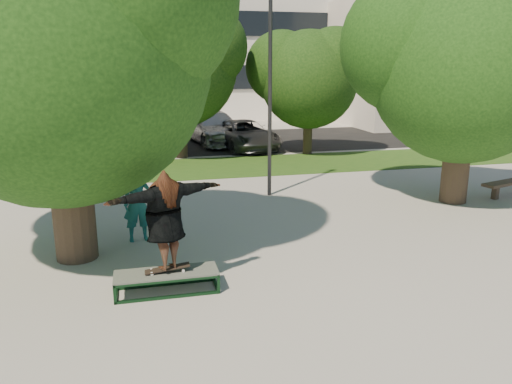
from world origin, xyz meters
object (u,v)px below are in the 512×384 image
object	(u,v)px
tree_right	(462,57)
car_dark	(147,133)
bystander	(137,203)
car_grey	(244,135)
car_silver_b	(213,128)
grind_box	(167,282)
tree_left	(52,35)
lamppost	(270,90)

from	to	relation	value
tree_right	car_dark	bearing A→B (deg)	126.74
bystander	car_grey	size ratio (longest dim) A/B	0.36
bystander	car_silver_b	size ratio (longest dim) A/B	0.32
bystander	car_grey	bearing A→B (deg)	57.35
bystander	car_grey	xyz separation A→B (m)	(5.00, 11.71, -0.20)
bystander	car_dark	xyz separation A→B (m)	(0.57, 12.39, -0.06)
car_dark	car_grey	world-z (taller)	car_dark
car_grey	car_dark	bearing A→B (deg)	162.16
grind_box	tree_left	bearing A→B (deg)	129.81
grind_box	car_dark	xyz separation A→B (m)	(0.13, 15.24, 0.62)
bystander	car_silver_b	distance (m)	14.34
lamppost	grind_box	xyz separation A→B (m)	(-3.50, -6.06, -2.96)
tree_left	lamppost	bearing A→B (deg)	36.42
bystander	grind_box	bearing A→B (deg)	-90.81
bystander	tree_left	bearing A→B (deg)	-162.42
car_grey	tree_right	bearing A→B (deg)	-78.74
grind_box	car_silver_b	distance (m)	17.01
grind_box	car_dark	size ratio (longest dim) A/B	0.37
car_dark	car_grey	size ratio (longest dim) A/B	1.02
tree_left	tree_right	size ratio (longest dim) A/B	1.09
lamppost	bystander	xyz separation A→B (m)	(-3.94, -3.21, -2.28)
tree_left	grind_box	distance (m)	5.07
tree_left	car_grey	bearing A→B (deg)	62.89
tree_right	car_silver_b	world-z (taller)	tree_right
bystander	tree_right	bearing A→B (deg)	-1.22
grind_box	car_grey	bearing A→B (deg)	72.61
tree_left	lamppost	distance (m)	6.70
car_silver_b	tree_right	bearing A→B (deg)	-78.13
grind_box	car_dark	distance (m)	15.25
car_dark	lamppost	bearing A→B (deg)	-77.95
tree_right	bystander	size ratio (longest dim) A/B	3.74
lamppost	car_dark	world-z (taller)	lamppost
car_dark	car_silver_b	bearing A→B (deg)	15.04
tree_left	car_grey	world-z (taller)	tree_left
tree_left	grind_box	bearing A→B (deg)	-50.19
tree_right	car_grey	distance (m)	11.62
tree_right	lamppost	bearing A→B (deg)	158.72
car_silver_b	bystander	bearing A→B (deg)	-115.51
car_silver_b	lamppost	bearing A→B (deg)	-99.50
tree_left	bystander	xyz separation A→B (m)	(1.36, 0.69, -3.55)
car_dark	car_grey	distance (m)	4.48
lamppost	bystander	bearing A→B (deg)	-140.80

